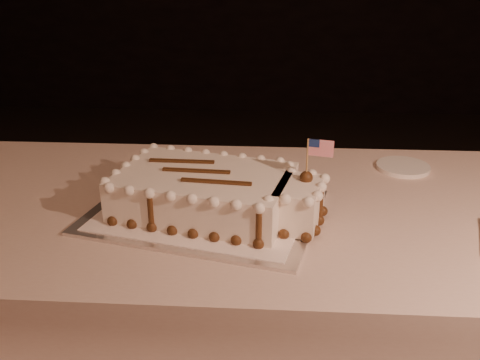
# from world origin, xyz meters

# --- Properties ---
(banquet_table) EXTENTS (2.40, 0.80, 0.75)m
(banquet_table) POSITION_xyz_m (0.00, 0.60, 0.38)
(banquet_table) COLOR beige
(banquet_table) RESTS_ON ground
(cake_board) EXTENTS (0.57, 0.48, 0.01)m
(cake_board) POSITION_xyz_m (-0.17, 0.55, 0.75)
(cake_board) COLOR silver
(cake_board) RESTS_ON banquet_table
(doily) EXTENTS (0.51, 0.43, 0.00)m
(doily) POSITION_xyz_m (-0.17, 0.55, 0.76)
(doily) COLOR white
(doily) RESTS_ON cake_board
(sheet_cake) EXTENTS (0.49, 0.35, 0.19)m
(sheet_cake) POSITION_xyz_m (-0.15, 0.54, 0.80)
(sheet_cake) COLOR white
(sheet_cake) RESTS_ON doily
(side_plate) EXTENTS (0.14, 0.14, 0.01)m
(side_plate) POSITION_xyz_m (0.33, 0.85, 0.76)
(side_plate) COLOR white
(side_plate) RESTS_ON banquet_table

